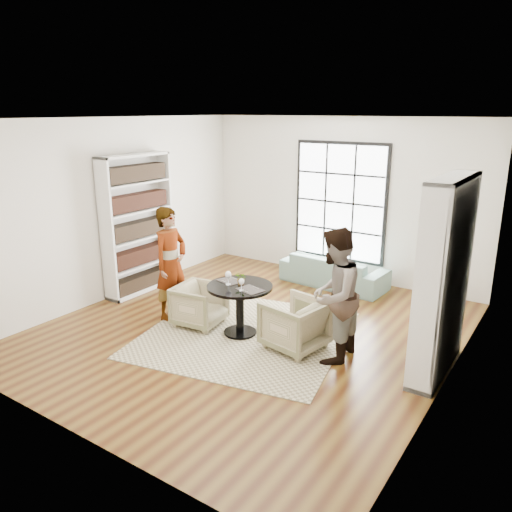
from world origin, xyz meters
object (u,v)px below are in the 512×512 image
Objects in this scene: pedestal_table at (240,299)px; person_left at (171,263)px; armchair_right at (295,324)px; wine_glass_left at (228,275)px; armchair_left at (200,305)px; wine_glass_right at (241,282)px; person_right at (334,296)px; sofa at (334,270)px; flower_centerpiece at (241,278)px.

pedestal_table is 0.53× the size of person_left.
wine_glass_left is (-1.01, -0.12, 0.54)m from armchair_right.
armchair_left is 1.00m from wine_glass_right.
pedestal_table is at bearing -90.86° from person_right.
armchair_left is 3.91× the size of wine_glass_right.
pedestal_table is at bearing 89.13° from sofa.
pedestal_table reaches higher than sofa.
wine_glass_left is at bearing -88.77° from person_right.
armchair_left is at bearing 75.41° from sofa.
person_left is at bearing -175.11° from flower_centerpiece.
person_left is 1.09m from wine_glass_left.
pedestal_table is 1.28m from person_left.
armchair_right is 0.92m from wine_glass_right.
person_right is 9.31× the size of flower_centerpiece.
person_right is (1.41, 0.06, 0.33)m from pedestal_table.
pedestal_table reaches higher than armchair_left.
sofa is at bearing -29.80° from person_left.
flower_centerpiece is (0.69, 0.11, 0.52)m from armchair_left.
flower_centerpiece is at bearing 88.79° from pedestal_table.
armchair_right is at bearing -92.82° from armchair_left.
person_right is at bearing 4.41° from wine_glass_left.
wine_glass_left is (-0.15, -0.06, 0.35)m from pedestal_table.
person_right reaches higher than armchair_right.
flower_centerpiece is (-0.22, -2.61, 0.55)m from sofa.
sofa is 2.68m from flower_centerpiece.
pedestal_table is 1.23× the size of armchair_right.
person_right reaches higher than sofa.
sofa is 2.87m from armchair_left.
person_left is at bearing 176.27° from wine_glass_right.
flower_centerpiece is (-0.14, 0.20, -0.03)m from wine_glass_right.
person_right reaches higher than flower_centerpiece.
wine_glass_left is at bearing -97.07° from armchair_left.
wine_glass_right is (-1.27, -0.21, -0.00)m from person_right.
wine_glass_right is at bearing -83.64° from person_right.
pedestal_table is 1.45m from person_right.
person_left reaches higher than sofa.
armchair_right reaches higher than sofa.
armchair_left is 3.70× the size of flower_centerpiece.
wine_glass_left is 1.13× the size of wine_glass_right.
pedestal_table is 4.64× the size of wine_glass_left.
armchair_left reaches higher than sofa.
flower_centerpiece is (-1.41, -0.02, -0.03)m from person_right.
armchair_left is (-0.90, -2.72, 0.03)m from sofa.
person_right is (2.10, 0.12, 0.55)m from armchair_left.
person_right is 1.57m from wine_glass_left.
pedestal_table reaches higher than armchair_right.
wine_glass_left is (-0.37, -2.72, 0.60)m from sofa.
pedestal_table is 4.98× the size of flower_centerpiece.
person_left is (-1.45, -2.72, 0.59)m from sofa.
person_left is at bearing -176.93° from pedestal_table.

